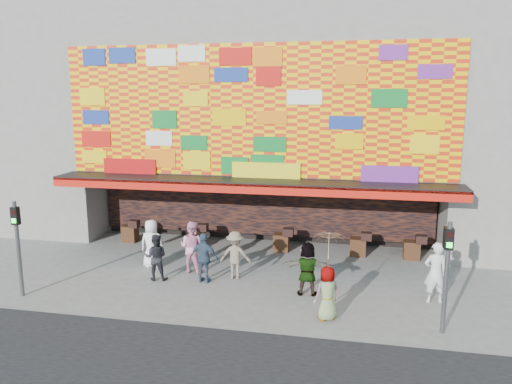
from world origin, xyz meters
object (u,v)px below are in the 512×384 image
ped_f (307,269)px  ped_i (192,247)px  ped_d (235,255)px  ped_h (435,272)px  signal_left (17,238)px  signal_right (447,265)px  ped_c (156,257)px  ped_e (204,258)px  ped_b (151,245)px  ped_a (152,243)px  ped_g (327,293)px  parasol (329,246)px

ped_f → ped_i: 4.38m
ped_d → ped_h: bearing=167.6°
signal_left → signal_right: (12.40, 0.00, 0.00)m
signal_left → ped_c: 4.28m
ped_e → ped_b: bearing=-17.7°
ped_c → ped_d: ped_d is taller
ped_i → ped_c: bearing=54.7°
signal_left → ped_h: (12.46, 2.04, -0.93)m
ped_f → ped_h: (3.80, 0.19, 0.09)m
ped_a → ped_g: size_ratio=1.15×
signal_left → ped_d: (6.12, 2.81, -1.04)m
ped_g → parasol: parasol is taller
ped_i → ped_d: bearing=177.1°
ped_a → ped_e: bearing=154.3°
ped_c → ped_f: 5.12m
signal_right → ped_h: size_ratio=1.61×
signal_right → ped_e: signal_right is taller
signal_right → parasol: 3.04m
signal_right → ped_g: 3.22m
ped_a → ped_f: ped_a is taller
ped_h → parasol: parasol is taller
ped_f → ped_i: bearing=-19.0°
ped_h → ped_d: bearing=-19.1°
ped_e → ped_f: bearing=-176.8°
ped_e → ped_g: bearing=163.3°
ped_g → parasol: bearing=-32.6°
signal_right → ped_g: size_ratio=1.97×
ped_e → ped_f: size_ratio=1.00×
signal_left → ped_a: (2.90, 3.30, -0.98)m
signal_left → ped_f: 8.92m
ped_c → ped_e: ped_e is taller
ped_e → parasol: size_ratio=0.96×
ped_d → ped_e: size_ratio=0.96×
ped_b → ped_h: 9.73m
signal_right → ped_d: (-6.28, 2.81, -1.04)m
signal_right → ped_e: (-7.18, 2.21, -1.01)m
ped_e → signal_left: bearing=32.2°
signal_right → ped_f: 4.29m
ped_f → parasol: (0.71, -1.65, 1.26)m
ped_h → signal_right: bearing=76.2°
parasol → ped_a: bearing=154.4°
signal_right → ped_e: bearing=162.9°
ped_e → ped_c: bearing=11.9°
ped_d → ped_a: bearing=-14.2°
ped_a → ped_c: size_ratio=1.11×
ped_b → ped_d: bearing=-175.9°
signal_right → ped_d: size_ratio=1.84×
ped_e → ped_g: 4.63m
ped_d → ped_i: ped_i is taller
signal_left → signal_right: size_ratio=1.00×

